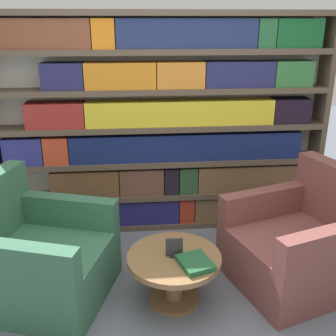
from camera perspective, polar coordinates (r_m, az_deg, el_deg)
The scene contains 7 objects.
ground_plane at distance 2.82m, azimuth 1.51°, elevation -22.29°, with size 14.00×14.00×0.00m, color slate.
bookshelf at distance 3.67m, azimuth -0.44°, elevation 5.85°, with size 3.07×0.30×2.01m.
armchair_left at distance 3.08m, azimuth -18.45°, elevation -12.39°, with size 1.10×1.06×0.89m.
armchair_right at distance 3.24m, azimuth 18.55°, elevation -10.61°, with size 1.11×1.06×0.89m.
coffee_table at distance 2.87m, azimuth 0.97°, elevation -14.39°, with size 0.66×0.66×0.38m.
table_sign at distance 2.78m, azimuth 0.99°, elevation -11.60°, with size 0.12×0.06×0.14m.
stray_book at distance 2.71m, azimuth 3.98°, elevation -13.56°, with size 0.26×0.29×0.04m.
Camera 1 is at (-0.26, -2.06, 1.92)m, focal length 42.00 mm.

